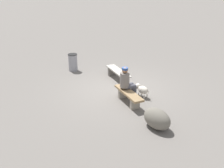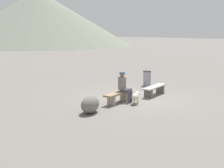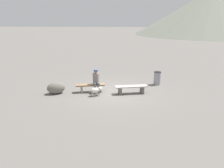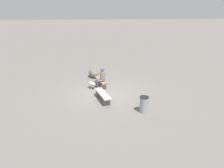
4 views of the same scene
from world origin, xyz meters
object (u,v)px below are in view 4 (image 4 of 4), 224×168
bench_left (103,95)px  boulder (93,73)px  seated_person (102,77)px  trash_bin (144,104)px  dog (92,84)px  bench_right (101,81)px

bench_left → boulder: (4.17, 0.37, 0.02)m
seated_person → bench_left: bearing=162.8°
seated_person → trash_bin: 4.06m
dog → trash_bin: trash_bin is taller
dog → trash_bin: 4.30m
bench_left → seated_person: size_ratio=1.40×
bench_right → trash_bin: bearing=-168.9°
bench_right → bench_left: bearing=164.1°
trash_bin → seated_person: bearing=26.9°
bench_left → bench_right: bearing=-15.9°
trash_bin → bench_right: bearing=24.9°
seated_person → boulder: (2.19, 0.47, -0.44)m
dog → seated_person: bearing=68.6°
boulder → trash_bin: bearing=-158.4°
bench_right → dog: dog is taller
bench_right → dog: bearing=110.4°
trash_bin → boulder: size_ratio=0.84×
dog → trash_bin: (-3.52, -2.48, 0.10)m
bench_left → seated_person: (1.98, -0.09, 0.46)m
bench_right → boulder: (1.84, 0.46, 0.00)m
seated_person → dog: 0.79m
trash_bin → bench_left: bearing=49.8°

